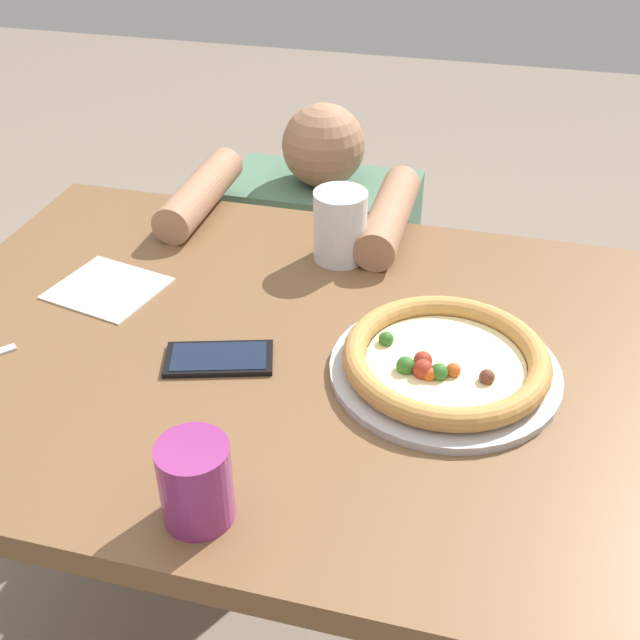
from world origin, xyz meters
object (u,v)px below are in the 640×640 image
object	(u,v)px
pizza_near	(445,362)
diner_seated	(322,314)
drink_cup_colored	(196,482)
cell_phone	(219,358)
water_cup_clear	(340,225)

from	to	relation	value
pizza_near	diner_seated	size ratio (longest dim) A/B	0.35
drink_cup_colored	cell_phone	xyz separation A→B (m)	(-0.08, 0.27, -0.05)
drink_cup_colored	cell_phone	size ratio (longest dim) A/B	0.62
drink_cup_colored	water_cup_clear	xyz separation A→B (m)	(0.02, 0.59, 0.01)
pizza_near	cell_phone	world-z (taller)	pizza_near
pizza_near	cell_phone	xyz separation A→B (m)	(-0.31, -0.05, -0.02)
water_cup_clear	cell_phone	bearing A→B (deg)	-106.89
water_cup_clear	diner_seated	distance (m)	0.54
pizza_near	water_cup_clear	bearing A→B (deg)	127.92
water_cup_clear	diner_seated	size ratio (longest dim) A/B	0.14
pizza_near	cell_phone	bearing A→B (deg)	-170.85
drink_cup_colored	pizza_near	bearing A→B (deg)	53.68
pizza_near	cell_phone	distance (m)	0.31
drink_cup_colored	water_cup_clear	bearing A→B (deg)	88.01
water_cup_clear	diner_seated	bearing A→B (deg)	109.14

